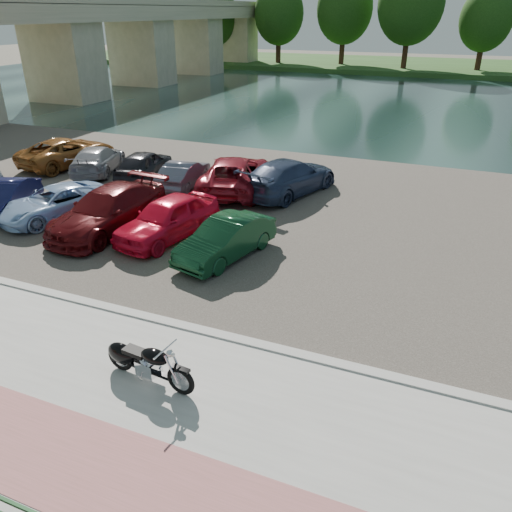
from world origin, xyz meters
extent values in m
plane|color=#595447|center=(0.00, 0.00, 0.00)|extent=(200.00, 200.00, 0.00)
cube|color=#A5A29B|center=(0.00, -1.00, 0.05)|extent=(60.00, 6.00, 0.10)
cube|color=#9A5C57|center=(0.00, -2.50, 0.10)|extent=(60.00, 2.00, 0.01)
cube|color=#A5A29B|center=(0.00, 2.00, 0.07)|extent=(60.00, 0.30, 0.14)
cube|color=#3C3730|center=(0.00, 11.00, 0.02)|extent=(60.00, 18.00, 0.04)
cube|color=#182B29|center=(0.00, 40.00, 0.00)|extent=(120.00, 40.00, 0.00)
cube|color=#234619|center=(0.00, 72.00, 0.30)|extent=(120.00, 24.00, 0.60)
cube|color=tan|center=(-28.00, 40.00, 7.20)|extent=(7.00, 56.00, 1.40)
cube|color=tan|center=(-28.00, 40.00, 8.20)|extent=(7.00, 56.00, 0.70)
cube|color=tan|center=(-28.00, 30.00, 3.60)|extent=(6.00, 4.00, 7.20)
cube|color=tan|center=(-28.00, 42.00, 3.60)|extent=(6.00, 4.00, 7.20)
cube|color=tan|center=(-28.00, 54.00, 3.60)|extent=(6.00, 4.00, 7.20)
cube|color=tan|center=(-28.00, 66.00, 3.60)|extent=(6.00, 4.00, 7.20)
cylinder|color=#351C13|center=(-30.00, 64.60, 2.85)|extent=(0.70, 0.70, 4.50)
ellipsoid|color=#183A0F|center=(-30.00, 64.60, 6.45)|extent=(6.30, 6.30, 7.56)
cylinder|color=#351C13|center=(-21.00, 66.00, 3.08)|extent=(0.70, 0.70, 4.95)
ellipsoid|color=#183A0F|center=(-21.00, 66.00, 7.04)|extent=(6.93, 6.93, 8.32)
cylinder|color=#351C13|center=(-12.00, 67.40, 3.30)|extent=(0.70, 0.70, 5.40)
ellipsoid|color=#183A0F|center=(-12.00, 67.40, 7.62)|extent=(7.56, 7.56, 9.07)
cylinder|color=#351C13|center=(-3.00, 64.60, 3.52)|extent=(0.70, 0.70, 5.85)
ellipsoid|color=#183A0F|center=(-3.00, 64.60, 8.21)|extent=(8.19, 8.19, 9.83)
cylinder|color=#351C13|center=(6.00, 66.00, 2.85)|extent=(0.70, 0.70, 4.50)
ellipsoid|color=#183A0F|center=(6.00, 66.00, 6.45)|extent=(6.30, 6.30, 7.56)
torus|color=black|center=(1.02, -0.21, 0.44)|extent=(0.69, 0.19, 0.68)
torus|color=black|center=(-0.62, -0.03, 0.44)|extent=(0.69, 0.19, 0.68)
cylinder|color=#B2B2B7|center=(1.02, -0.21, 0.44)|extent=(0.46, 0.11, 0.46)
cylinder|color=#B2B2B7|center=(-0.62, -0.03, 0.44)|extent=(0.46, 0.11, 0.46)
cylinder|color=silver|center=(0.87, -0.29, 0.74)|extent=(0.33, 0.08, 0.63)
cylinder|color=silver|center=(0.89, -0.09, 0.74)|extent=(0.33, 0.08, 0.63)
cylinder|color=silver|center=(0.69, -0.17, 1.13)|extent=(0.12, 0.75, 0.04)
sphere|color=silver|center=(0.79, -0.18, 1.05)|extent=(0.18, 0.18, 0.16)
sphere|color=silver|center=(0.86, -0.19, 1.05)|extent=(0.12, 0.12, 0.11)
cube|color=black|center=(1.02, -0.21, 0.75)|extent=(0.46, 0.19, 0.06)
cube|color=black|center=(0.20, -0.12, 0.38)|extent=(1.20, 0.23, 0.08)
cube|color=silver|center=(0.15, -0.11, 0.45)|extent=(0.48, 0.37, 0.34)
cylinder|color=silver|center=(0.25, -0.12, 0.65)|extent=(0.26, 0.20, 0.27)
cylinder|color=silver|center=(0.05, -0.10, 0.65)|extent=(0.26, 0.20, 0.27)
ellipsoid|color=black|center=(0.38, -0.14, 0.82)|extent=(0.71, 0.43, 0.32)
cube|color=black|center=(-0.15, -0.08, 0.76)|extent=(0.58, 0.34, 0.10)
ellipsoid|color=black|center=(-0.57, -0.04, 0.56)|extent=(0.76, 0.41, 0.50)
cube|color=black|center=(-0.62, -0.03, 0.49)|extent=(0.42, 0.22, 0.30)
cylinder|color=silver|center=(-0.13, 0.08, 0.32)|extent=(1.10, 0.21, 0.09)
cylinder|color=silver|center=(-0.13, 0.08, 0.40)|extent=(1.10, 0.21, 0.09)
cylinder|color=#B2B2B7|center=(0.03, -0.28, 0.23)|extent=(0.04, 0.14, 0.22)
imported|color=#14153F|center=(-10.83, 6.50, 0.66)|extent=(2.45, 3.97, 1.24)
imported|color=#9EBEE6|center=(-8.60, 6.80, 0.66)|extent=(3.49, 4.87, 1.23)
imported|color=#500B0E|center=(-5.92, 6.61, 0.81)|extent=(2.49, 5.41, 1.53)
imported|color=red|center=(-3.55, 6.82, 0.78)|extent=(2.52, 4.59, 1.48)
imported|color=#0F381E|center=(-0.96, 6.16, 0.69)|extent=(2.25, 4.14, 1.29)
imported|color=#935722|center=(-13.35, 12.91, 0.76)|extent=(3.30, 5.51, 1.43)
imported|color=gray|center=(-11.08, 12.48, 0.69)|extent=(3.27, 4.82, 1.30)
imported|color=black|center=(-8.35, 12.53, 0.72)|extent=(2.18, 4.18, 1.36)
imported|color=#595A6B|center=(-5.89, 12.05, 0.65)|extent=(1.73, 3.83, 1.22)
imported|color=maroon|center=(-3.55, 12.54, 0.80)|extent=(3.75, 5.94, 1.53)
imported|color=#2A3753|center=(-1.14, 13.00, 0.81)|extent=(3.60, 5.71, 1.54)
camera|label=1|loc=(5.58, -7.17, 7.36)|focal=35.00mm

